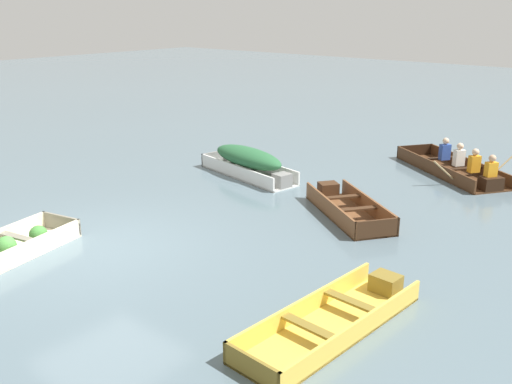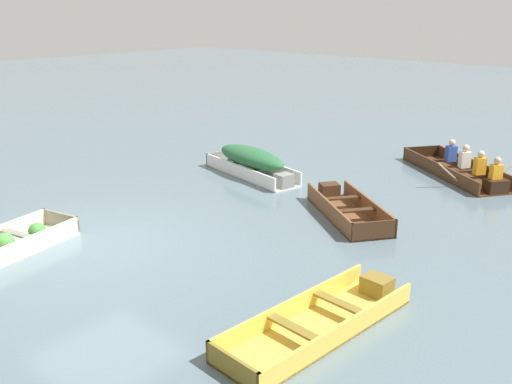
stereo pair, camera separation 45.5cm
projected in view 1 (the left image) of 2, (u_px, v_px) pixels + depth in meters
The scene contains 5 objects.
ground_plane at pixel (102, 248), 10.96m from camera, with size 80.00×80.00×0.00m, color slate.
skiff_white_near_moored at pixel (249, 160), 15.43m from camera, with size 3.28×1.49×0.78m.
skiff_wooden_brown_mid_moored at pixel (346, 207), 12.72m from camera, with size 2.83×2.39×0.40m.
skiff_yellow_far_moored at pixel (336, 318), 8.26m from camera, with size 1.21×3.36×0.33m.
rowboat_dark_varnish_with_crew at pixel (456, 168), 15.56m from camera, with size 3.80×3.13×0.93m.
Camera 1 is at (8.75, -5.83, 4.42)m, focal length 40.00 mm.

